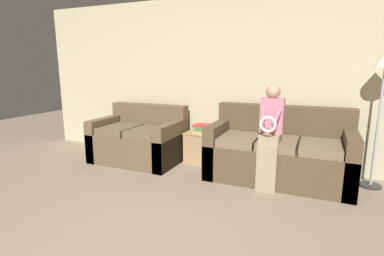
{
  "coord_description": "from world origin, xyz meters",
  "views": [
    {
      "loc": [
        1.3,
        -1.38,
        1.51
      ],
      "look_at": [
        -0.1,
        1.87,
        0.77
      ],
      "focal_mm": 28.0,
      "sensor_mm": 36.0,
      "label": 1
    }
  ],
  "objects_px": {
    "child_left_seated": "(270,132)",
    "side_shelf": "(202,147)",
    "book_stack": "(202,128)",
    "couch_main": "(279,154)",
    "couch_side": "(139,141)"
  },
  "relations": [
    {
      "from": "child_left_seated",
      "to": "side_shelf",
      "type": "height_order",
      "value": "child_left_seated"
    },
    {
      "from": "child_left_seated",
      "to": "book_stack",
      "type": "relative_size",
      "value": 4.33
    },
    {
      "from": "side_shelf",
      "to": "book_stack",
      "type": "xyz_separation_m",
      "value": [
        -0.0,
        0.01,
        0.3
      ]
    },
    {
      "from": "couch_main",
      "to": "book_stack",
      "type": "height_order",
      "value": "couch_main"
    },
    {
      "from": "child_left_seated",
      "to": "book_stack",
      "type": "height_order",
      "value": "child_left_seated"
    },
    {
      "from": "couch_side",
      "to": "side_shelf",
      "type": "xyz_separation_m",
      "value": [
        0.98,
        0.3,
        -0.07
      ]
    },
    {
      "from": "couch_side",
      "to": "side_shelf",
      "type": "height_order",
      "value": "couch_side"
    },
    {
      "from": "couch_side",
      "to": "child_left_seated",
      "type": "height_order",
      "value": "child_left_seated"
    },
    {
      "from": "couch_side",
      "to": "side_shelf",
      "type": "distance_m",
      "value": 1.02
    },
    {
      "from": "child_left_seated",
      "to": "book_stack",
      "type": "bearing_deg",
      "value": 151.02
    },
    {
      "from": "couch_side",
      "to": "child_left_seated",
      "type": "relative_size",
      "value": 1.05
    },
    {
      "from": "couch_main",
      "to": "side_shelf",
      "type": "relative_size",
      "value": 3.64
    },
    {
      "from": "couch_side",
      "to": "child_left_seated",
      "type": "bearing_deg",
      "value": -8.68
    },
    {
      "from": "side_shelf",
      "to": "child_left_seated",
      "type": "bearing_deg",
      "value": -28.65
    },
    {
      "from": "couch_main",
      "to": "child_left_seated",
      "type": "distance_m",
      "value": 0.52
    }
  ]
}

